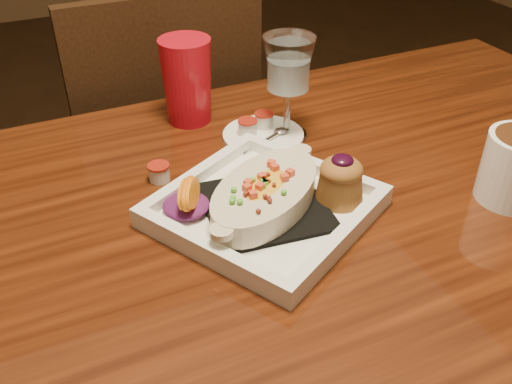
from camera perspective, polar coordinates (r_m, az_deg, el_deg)
name	(u,v)px	position (r m, az deg, el deg)	size (l,w,h in m)	color
table	(281,278)	(0.84, 2.55, -8.62)	(1.50, 0.90, 0.75)	#64280E
chair_far	(163,158)	(1.40, -9.30, 3.41)	(0.42, 0.42, 0.93)	black
plate	(272,198)	(0.78, 1.61, -0.61)	(0.35, 0.35, 0.08)	white
goblet	(288,70)	(0.93, 3.27, 12.11)	(0.08, 0.08, 0.18)	silver
saucer	(262,134)	(0.97, 0.57, 5.84)	(0.14, 0.14, 0.09)	white
creamer_loose	(159,172)	(0.88, -9.68, 1.97)	(0.03, 0.03, 0.03)	silver
red_tumbler	(187,81)	(1.01, -6.91, 10.95)	(0.09, 0.09, 0.15)	red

